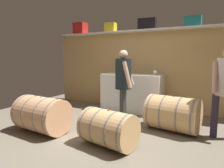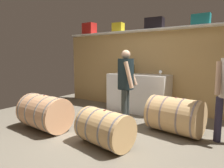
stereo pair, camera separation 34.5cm
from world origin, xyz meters
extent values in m
cube|color=#6C6354|center=(0.00, 0.61, -0.01)|extent=(6.74, 8.07, 0.02)
cube|color=tan|center=(0.00, 2.43, 1.00)|extent=(5.54, 0.10, 2.00)
cube|color=white|center=(0.00, 2.28, 2.02)|extent=(5.10, 0.40, 0.03)
cube|color=red|center=(-2.01, 2.28, 2.20)|extent=(0.36, 0.29, 0.33)
cube|color=yellow|center=(-1.01, 2.28, 2.15)|extent=(0.30, 0.22, 0.24)
cube|color=black|center=(0.01, 2.28, 2.17)|extent=(0.45, 0.31, 0.27)
cube|color=#1A7576|center=(1.05, 2.28, 2.15)|extent=(0.38, 0.20, 0.24)
cube|color=white|center=(-0.27, 2.05, 0.47)|extent=(1.50, 0.65, 0.94)
cylinder|color=black|center=(-0.52, 2.23, 1.04)|extent=(0.07, 0.07, 0.20)
sphere|color=black|center=(-0.52, 2.23, 1.15)|extent=(0.07, 0.07, 0.07)
cylinder|color=black|center=(-0.52, 2.23, 1.20)|extent=(0.03, 0.03, 0.07)
cylinder|color=white|center=(0.34, 1.89, 0.94)|extent=(0.07, 0.07, 0.00)
cylinder|color=white|center=(0.34, 1.89, 0.98)|extent=(0.01, 0.01, 0.06)
sphere|color=white|center=(0.34, 1.89, 1.04)|extent=(0.08, 0.08, 0.08)
sphere|color=maroon|center=(0.34, 1.89, 1.02)|extent=(0.05, 0.05, 0.05)
cylinder|color=tan|center=(0.14, -0.03, 0.28)|extent=(0.91, 0.69, 0.55)
cylinder|color=slate|center=(-0.19, 0.03, 0.28)|extent=(0.13, 0.56, 0.56)
cylinder|color=slate|center=(0.02, -0.01, 0.28)|extent=(0.13, 0.56, 0.56)
cylinder|color=slate|center=(0.27, -0.06, 0.28)|extent=(0.13, 0.56, 0.56)
cylinder|color=slate|center=(0.48, -0.10, 0.28)|extent=(0.13, 0.56, 0.56)
cylinder|color=#914443|center=(0.14, -0.03, 0.56)|extent=(0.04, 0.04, 0.01)
cylinder|color=tan|center=(-1.20, -0.06, 0.33)|extent=(0.98, 0.71, 0.64)
cylinder|color=slate|center=(-1.60, -0.03, 0.33)|extent=(0.08, 0.65, 0.65)
cylinder|color=slate|center=(-1.35, -0.05, 0.33)|extent=(0.08, 0.65, 0.65)
cylinder|color=slate|center=(-1.06, -0.07, 0.33)|extent=(0.08, 0.65, 0.65)
cylinder|color=slate|center=(-0.81, -0.09, 0.33)|extent=(0.08, 0.65, 0.65)
cylinder|color=#96584B|center=(-1.20, -0.06, 0.65)|extent=(0.04, 0.04, 0.01)
cylinder|color=tan|center=(0.90, 1.08, 0.32)|extent=(1.00, 0.77, 0.64)
cylinder|color=slate|center=(0.53, 1.14, 0.32)|extent=(0.13, 0.64, 0.65)
cylinder|color=slate|center=(0.76, 1.10, 0.32)|extent=(0.13, 0.64, 0.65)
cylinder|color=slate|center=(1.05, 1.05, 0.32)|extent=(0.13, 0.64, 0.65)
cylinder|color=slate|center=(1.28, 1.02, 0.32)|extent=(0.13, 0.64, 0.65)
cylinder|color=#864D53|center=(0.90, 1.08, 0.65)|extent=(0.04, 0.04, 0.01)
cylinder|color=#2B273C|center=(1.59, 1.08, 0.37)|extent=(0.11, 0.11, 0.74)
cylinder|color=tan|center=(1.55, 0.98, 1.04)|extent=(0.10, 0.20, 0.52)
cylinder|color=#2D3434|center=(-0.02, 0.87, 0.36)|extent=(0.11, 0.11, 0.73)
cylinder|color=#2D3434|center=(-0.10, 1.12, 0.36)|extent=(0.11, 0.11, 0.73)
cylinder|color=black|center=(-0.06, 0.99, 1.03)|extent=(0.32, 0.32, 0.60)
sphere|color=tan|center=(-0.06, 0.99, 1.41)|extent=(0.17, 0.17, 0.17)
cylinder|color=tan|center=(0.08, 0.85, 1.03)|extent=(0.21, 0.13, 0.51)
cylinder|color=tan|center=(-0.03, 1.19, 1.03)|extent=(0.25, 0.14, 0.50)
camera|label=1|loc=(1.50, -2.57, 1.35)|focal=31.53mm
camera|label=2|loc=(1.79, -2.40, 1.35)|focal=31.53mm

